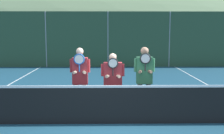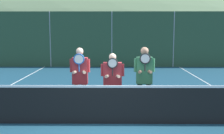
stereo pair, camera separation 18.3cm
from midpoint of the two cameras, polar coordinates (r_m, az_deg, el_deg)
name	(u,v)px [view 2 (the right image)]	position (r m, az deg, el deg)	size (l,w,h in m)	color
ground_plane	(108,124)	(7.12, -0.12, -11.45)	(120.00, 120.00, 0.00)	navy
hill_distant	(114,41)	(54.77, 0.44, 5.23)	(93.60, 52.00, 18.20)	#5B7551
clubhouse_building	(90,35)	(24.20, -4.33, 6.43)	(19.35, 5.50, 3.59)	tan
fence_back	(112,39)	(17.40, 0.27, 5.62)	(22.98, 0.06, 3.42)	gray
tennis_net	(108,104)	(6.97, -0.12, -7.55)	(11.31, 0.09, 1.07)	gray
player_leftmost	(80,77)	(7.48, -5.82, -2.07)	(0.54, 0.34, 1.86)	white
player_center_left	(113,80)	(7.36, 0.82, -2.68)	(0.62, 0.34, 1.72)	#56565B
player_center_right	(144,76)	(7.49, 7.26, -1.87)	(0.55, 0.34, 1.87)	#232838
car_far_left	(1,49)	(21.30, -21.36, 3.37)	(4.36, 2.04, 1.83)	#285638
car_left_of_center	(72,50)	(20.03, -7.77, 3.51)	(4.67, 2.02, 1.76)	silver
car_center	(142,49)	(19.91, 6.34, 3.63)	(4.08, 2.09, 1.86)	slate
car_right_of_center	(210,50)	(20.65, 19.50, 3.24)	(4.24, 2.01, 1.75)	maroon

